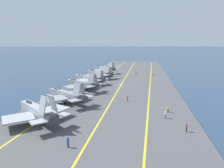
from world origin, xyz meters
The scene contains 18 objects.
ground_plane centered at (0.00, 0.00, 0.00)m, with size 2000.00×2000.00×0.00m, color navy.
carrier_deck centered at (0.00, 0.00, 0.20)m, with size 207.03×40.84×0.40m, color #4C4C4F.
deck_stripe_foul_line centered at (0.00, -11.23, 0.40)m, with size 186.33×0.36×0.01m, color yellow.
deck_stripe_centerline centered at (0.00, 0.00, 0.40)m, with size 186.33×0.36×0.01m, color yellow.
deck_stripe_edge_line centered at (0.00, 11.23, 0.40)m, with size 186.33×0.36×0.01m, color yellow.
parked_jet_nearest centered at (-40.73, 12.85, 2.84)m, with size 13.74×14.90×6.66m.
parked_jet_second centered at (-26.89, 12.00, 2.80)m, with size 13.19×16.19×6.35m.
parked_jet_third centered at (-12.29, 12.35, 2.94)m, with size 13.23×15.22×6.40m.
parked_jet_fourth centered at (0.08, 13.44, 2.72)m, with size 12.28×16.78×5.99m.
parked_jet_fifth centered at (14.13, 12.48, 2.64)m, with size 13.53×16.81×5.71m.
parked_jet_sixth centered at (29.20, 13.32, 3.04)m, with size 11.95×15.22×6.35m.
crew_red_vest centered at (-23.02, -4.49, 1.31)m, with size 0.41×0.46×1.66m.
crew_green_vest centered at (23.57, -13.18, 1.43)m, with size 0.45×0.38×1.86m.
crew_white_vest centered at (-34.35, -13.85, 1.42)m, with size 0.44×0.46×1.86m.
crew_blue_vest centered at (-49.65, 2.53, 1.38)m, with size 0.44×0.46×1.78m.
crew_purple_vest centered at (-40.73, -17.00, 1.32)m, with size 0.40×0.29×1.68m.
crew_brown_vest centered at (26.81, -4.59, 1.38)m, with size 0.42×0.32×1.78m.
crew_yellow_vest centered at (-30.30, -14.81, 1.32)m, with size 0.46×0.45×1.67m.
Camera 1 is at (-77.00, -9.02, 16.56)m, focal length 32.00 mm.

